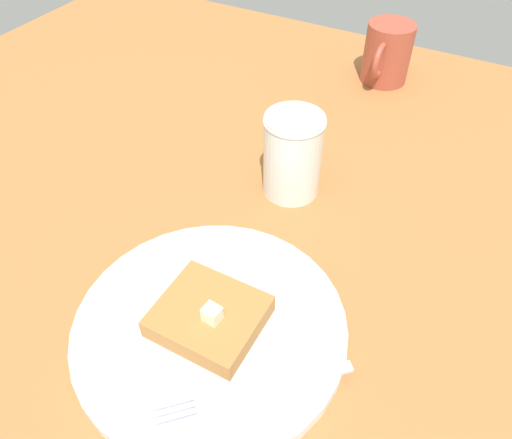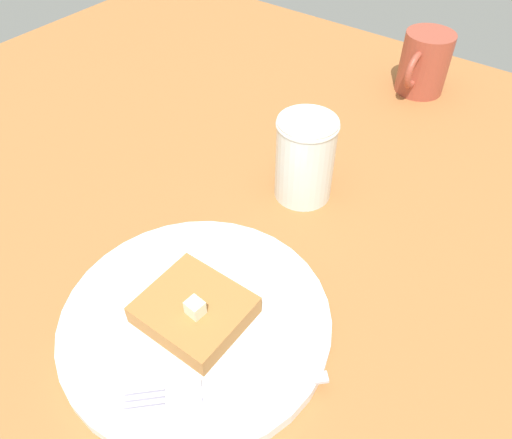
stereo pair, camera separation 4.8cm
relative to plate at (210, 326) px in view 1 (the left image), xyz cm
name	(u,v)px [view 1 (the left image)]	position (x,y,z in cm)	size (l,w,h in cm)	color
table_surface	(190,267)	(-6.10, -6.51, -1.95)	(116.53, 116.53, 2.32)	#A56735
plate	(210,326)	(0.00, 0.00, 0.00)	(23.97, 23.97, 1.37)	silver
toast_slice_center	(209,316)	(0.00, 0.00, 1.57)	(7.87, 8.76, 1.99)	#AA6F37
butter_pat_primary	(212,314)	(0.64, 0.82, 3.28)	(1.43, 1.29, 1.43)	#F0EACA
fork	(244,395)	(4.46, 5.91, 0.76)	(12.25, 12.40, 0.36)	silver
syrup_jar	(292,158)	(-20.85, -2.17, 3.72)	(6.68, 6.68, 9.81)	#441B06
coffee_mug	(387,53)	(-50.48, -0.91, 3.56)	(9.73, 6.89, 8.66)	#A24533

